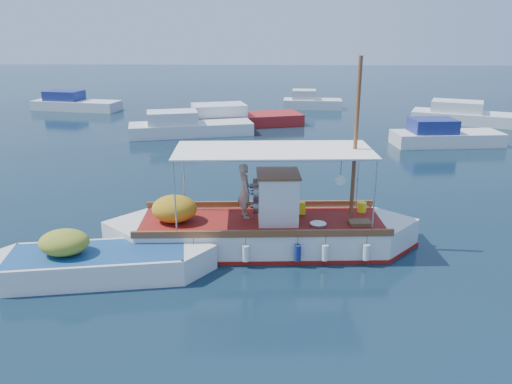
{
  "coord_description": "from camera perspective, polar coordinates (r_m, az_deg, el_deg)",
  "views": [
    {
      "loc": [
        -0.12,
        -14.81,
        6.8
      ],
      "look_at": [
        -0.63,
        0.0,
        1.86
      ],
      "focal_mm": 35.0,
      "sensor_mm": 36.0,
      "label": 1
    }
  ],
  "objects": [
    {
      "name": "bg_boat_e",
      "position": [
        40.07,
        23.34,
        7.88
      ],
      "size": [
        9.09,
        5.6,
        1.8
      ],
      "rotation": [
        0.0,
        0.0,
        -0.37
      ],
      "color": "silver",
      "rests_on": "ground"
    },
    {
      "name": "bg_boat_far_n",
      "position": [
        44.1,
        6.26,
        10.1
      ],
      "size": [
        5.07,
        2.29,
        1.8
      ],
      "rotation": [
        0.0,
        0.0,
        -0.06
      ],
      "color": "silver",
      "rests_on": "ground"
    },
    {
      "name": "fishing_caique",
      "position": [
        16.04,
        0.43,
        -4.52
      ],
      "size": [
        10.16,
        3.2,
        6.2
      ],
      "rotation": [
        0.0,
        0.0,
        0.06
      ],
      "color": "white",
      "rests_on": "ground"
    },
    {
      "name": "bg_boat_nw",
      "position": [
        33.18,
        -7.86,
        7.3
      ],
      "size": [
        8.28,
        4.25,
        1.8
      ],
      "rotation": [
        0.0,
        0.0,
        0.24
      ],
      "color": "silver",
      "rests_on": "ground"
    },
    {
      "name": "dinghy",
      "position": [
        15.04,
        -17.85,
        -7.93
      ],
      "size": [
        6.68,
        2.7,
        1.65
      ],
      "rotation": [
        0.0,
        0.0,
        0.17
      ],
      "color": "white",
      "rests_on": "ground"
    },
    {
      "name": "bg_boat_far_w",
      "position": [
        45.81,
        -20.07,
        9.42
      ],
      "size": [
        7.71,
        3.66,
        1.8
      ],
      "rotation": [
        0.0,
        0.0,
        -0.19
      ],
      "color": "silver",
      "rests_on": "ground"
    },
    {
      "name": "bg_boat_ne",
      "position": [
        32.06,
        20.65,
        5.9
      ],
      "size": [
        6.58,
        2.86,
        1.8
      ],
      "rotation": [
        0.0,
        0.0,
        0.11
      ],
      "color": "silver",
      "rests_on": "ground"
    },
    {
      "name": "bg_boat_n",
      "position": [
        36.0,
        -2.53,
        8.32
      ],
      "size": [
        9.53,
        5.22,
        1.8
      ],
      "rotation": [
        0.0,
        0.0,
        0.28
      ],
      "color": "#A51C1B",
      "rests_on": "ground"
    },
    {
      "name": "ground",
      "position": [
        16.29,
        2.24,
        -6.25
      ],
      "size": [
        160.0,
        160.0,
        0.0
      ],
      "primitive_type": "plane",
      "color": "black",
      "rests_on": "ground"
    }
  ]
}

